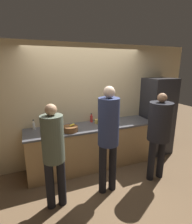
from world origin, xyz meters
TOP-DOWN VIEW (x-y plane):
  - ground_plane at (0.00, 0.00)m, footprint 14.00×14.00m
  - wall_back at (0.00, 0.73)m, footprint 5.20×0.06m
  - counter at (0.00, 0.39)m, footprint 2.72×0.71m
  - refrigerator at (1.73, 0.41)m, footprint 0.66×0.63m
  - person_left at (-0.93, -0.50)m, footprint 0.32×0.32m
  - person_center at (-0.04, -0.48)m, footprint 0.34×0.34m
  - person_right at (0.98, -0.51)m, footprint 0.41×0.41m
  - fruit_bowl at (-0.50, 0.22)m, footprint 0.28×0.28m
  - utensil_crock at (0.25, 0.52)m, footprint 0.11×0.11m
  - bottle_clear at (-1.14, 0.57)m, footprint 0.05×0.05m
  - bottle_red at (0.07, 0.61)m, footprint 0.06×0.06m
  - bottle_dark at (-0.95, 0.27)m, footprint 0.06×0.06m
  - cup_yellow at (0.13, 0.47)m, footprint 0.08×0.08m

SIDE VIEW (x-z plane):
  - ground_plane at x=0.00m, z-range 0.00..0.00m
  - counter at x=0.00m, z-range 0.00..0.93m
  - refrigerator at x=1.73m, z-range 0.00..1.86m
  - person_left at x=-0.93m, z-range 0.14..1.78m
  - cup_yellow at x=0.13m, z-range 0.93..1.02m
  - fruit_bowl at x=-0.50m, z-range 0.91..1.05m
  - utensil_crock at x=0.25m, z-range 0.87..1.13m
  - bottle_red at x=0.07m, z-range 0.90..1.10m
  - bottle_clear at x=-1.14m, z-range 0.90..1.11m
  - bottle_dark at x=-0.95m, z-range 0.90..1.15m
  - person_right at x=0.98m, z-range 0.20..1.88m
  - person_center at x=-0.04m, z-range 0.18..2.03m
  - wall_back at x=0.00m, z-range 0.00..2.60m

